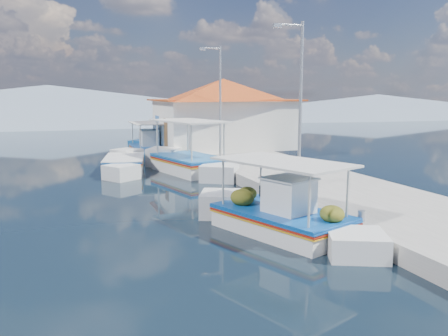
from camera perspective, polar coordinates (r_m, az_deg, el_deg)
name	(u,v)px	position (r m, az deg, el deg)	size (l,w,h in m)	color
ground	(196,223)	(14.37, -3.42, -6.80)	(160.00, 160.00, 0.00)	black
quay	(281,173)	(21.91, 7.06, -0.67)	(5.00, 44.00, 0.50)	#B0ACA5
bollards	(246,170)	(20.31, 2.73, -0.23)	(0.20, 17.20, 0.30)	#A5A8AD
main_caique	(281,217)	(13.42, 7.01, -6.03)	(3.62, 6.57, 2.31)	white
caique_green_canopy	(190,164)	(23.58, -4.24, 0.52)	(3.59, 7.58, 2.93)	white
caique_blue_hull	(124,165)	(24.37, -12.17, 0.32)	(2.73, 6.34, 1.15)	white
caique_far	(149,149)	(30.19, -9.23, 2.31)	(2.04, 6.81, 2.38)	#1C67AC
harbor_building	(223,112)	(30.03, -0.09, 6.86)	(10.49, 10.49, 4.40)	white
lamp_post_near	(298,96)	(17.41, 9.11, 8.71)	(1.21, 0.14, 6.00)	#A5A8AD
lamp_post_far	(219,95)	(25.68, -0.67, 8.89)	(1.21, 0.14, 6.00)	#A5A8AD
mountain_ridge	(132,107)	(70.08, -11.19, 7.33)	(171.40, 96.00, 5.50)	slate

